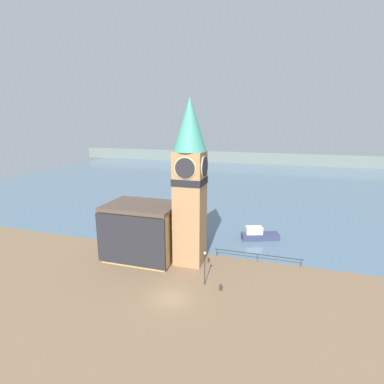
% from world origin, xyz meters
% --- Properties ---
extents(ground_plane, '(160.00, 160.00, 0.00)m').
position_xyz_m(ground_plane, '(0.00, 0.00, 0.00)').
color(ground_plane, brown).
extents(water, '(160.00, 120.00, 0.00)m').
position_xyz_m(water, '(0.00, 72.24, -0.00)').
color(water, slate).
rests_on(water, ground_plane).
extents(far_shoreline, '(180.00, 3.00, 5.00)m').
position_xyz_m(far_shoreline, '(0.00, 112.24, 2.50)').
color(far_shoreline, slate).
rests_on(far_shoreline, water).
extents(pier_railing, '(12.16, 0.08, 1.09)m').
position_xyz_m(pier_railing, '(8.23, 11.99, 0.96)').
color(pier_railing, '#232328').
rests_on(pier_railing, ground_plane).
extents(clock_tower, '(4.33, 4.33, 22.05)m').
position_xyz_m(clock_tower, '(-0.73, 9.13, 11.72)').
color(clock_tower, '#9E754C').
rests_on(clock_tower, ground_plane).
extents(pier_building, '(9.87, 7.21, 7.90)m').
position_xyz_m(pier_building, '(-7.67, 8.45, 3.97)').
color(pier_building, tan).
rests_on(pier_building, ground_plane).
extents(boat_near, '(6.42, 4.05, 2.19)m').
position_xyz_m(boat_near, '(7.66, 20.26, 0.79)').
color(boat_near, '#333856').
rests_on(boat_near, water).
extents(mooring_bollard_near, '(0.34, 0.34, 0.80)m').
position_xyz_m(mooring_bollard_near, '(4.86, 3.22, 0.44)').
color(mooring_bollard_near, '#2D2D33').
rests_on(mooring_bollard_near, ground_plane).
extents(mooring_bollard_far, '(0.26, 0.26, 0.76)m').
position_xyz_m(mooring_bollard_far, '(1.79, 9.64, 0.42)').
color(mooring_bollard_far, '#2D2D33').
rests_on(mooring_bollard_far, ground_plane).
extents(lamp_post, '(0.32, 0.32, 4.26)m').
position_xyz_m(lamp_post, '(2.78, 3.86, 2.95)').
color(lamp_post, black).
rests_on(lamp_post, ground_plane).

